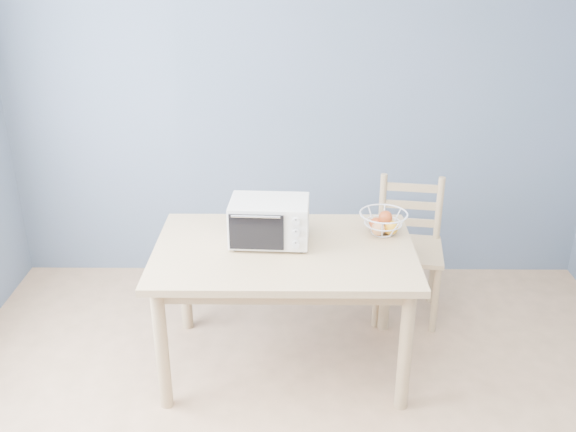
{
  "coord_description": "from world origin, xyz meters",
  "views": [
    {
      "loc": [
        -0.05,
        -1.96,
        2.31
      ],
      "look_at": [
        -0.07,
        1.13,
        0.93
      ],
      "focal_mm": 40.0,
      "sensor_mm": 36.0,
      "label": 1
    }
  ],
  "objects_px": {
    "fruit_basket": "(383,223)",
    "dining_chair": "(408,250)",
    "dining_table": "(284,265)",
    "toaster_oven": "(266,221)"
  },
  "relations": [
    {
      "from": "fruit_basket",
      "to": "dining_table",
      "type": "bearing_deg",
      "value": -161.28
    },
    {
      "from": "dining_table",
      "to": "dining_chair",
      "type": "xyz_separation_m",
      "value": [
        0.78,
        0.58,
        -0.21
      ]
    },
    {
      "from": "toaster_oven",
      "to": "fruit_basket",
      "type": "relative_size",
      "value": 1.38
    },
    {
      "from": "fruit_basket",
      "to": "dining_chair",
      "type": "relative_size",
      "value": 0.35
    },
    {
      "from": "toaster_oven",
      "to": "dining_chair",
      "type": "relative_size",
      "value": 0.48
    },
    {
      "from": "dining_chair",
      "to": "fruit_basket",
      "type": "bearing_deg",
      "value": -111.94
    },
    {
      "from": "toaster_oven",
      "to": "dining_table",
      "type": "bearing_deg",
      "value": -31.54
    },
    {
      "from": "dining_table",
      "to": "toaster_oven",
      "type": "relative_size",
      "value": 3.23
    },
    {
      "from": "toaster_oven",
      "to": "dining_chair",
      "type": "distance_m",
      "value": 1.11
    },
    {
      "from": "dining_table",
      "to": "toaster_oven",
      "type": "bearing_deg",
      "value": 145.55
    }
  ]
}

